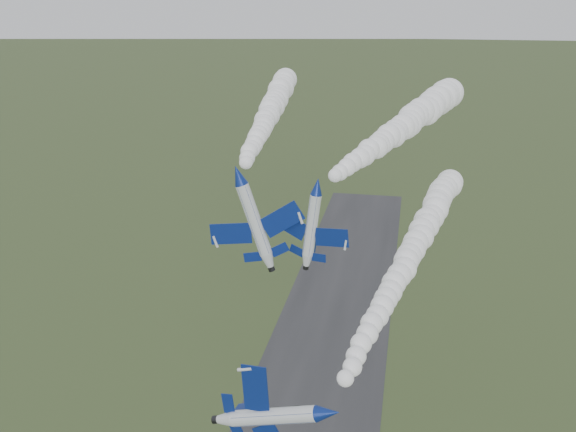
# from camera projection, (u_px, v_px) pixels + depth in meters

# --- Properties ---
(runway) EXTENTS (24.00, 260.00, 0.04)m
(runway) POSITION_uv_depth(u_px,v_px,m) (307.00, 424.00, 105.67)
(runway) COLOR #2D2E30
(runway) RESTS_ON ground
(jet_lead) EXTENTS (5.39, 14.02, 11.05)m
(jet_lead) POSITION_uv_depth(u_px,v_px,m) (328.00, 414.00, 60.34)
(jet_lead) COLOR silver
(smoke_trail_jet_lead) EXTENTS (14.90, 65.24, 4.79)m
(smoke_trail_jet_lead) POSITION_uv_depth(u_px,v_px,m) (412.00, 252.00, 91.38)
(smoke_trail_jet_lead) COLOR white
(jet_pair_left) EXTENTS (11.69, 14.53, 4.66)m
(jet_pair_left) POSITION_uv_depth(u_px,v_px,m) (238.00, 175.00, 78.04)
(jet_pair_left) COLOR silver
(smoke_trail_jet_pair_left) EXTENTS (14.11, 71.22, 5.19)m
(smoke_trail_jet_pair_left) POSITION_uv_depth(u_px,v_px,m) (270.00, 110.00, 114.77)
(smoke_trail_jet_pair_left) COLOR white
(jet_pair_right) EXTENTS (10.40, 12.19, 3.16)m
(jet_pair_right) POSITION_uv_depth(u_px,v_px,m) (317.00, 186.00, 77.60)
(jet_pair_right) COLOR silver
(smoke_trail_jet_pair_right) EXTENTS (22.61, 60.44, 5.91)m
(smoke_trail_jet_pair_right) POSITION_uv_depth(u_px,v_px,m) (404.00, 126.00, 104.76)
(smoke_trail_jet_pair_right) COLOR white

